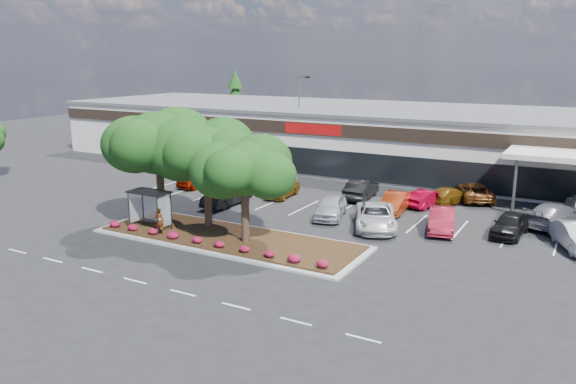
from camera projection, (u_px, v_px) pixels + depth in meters
The scene contains 28 objects.
ground at pixel (217, 265), 31.72m from camera, with size 160.00×160.00×0.00m, color black.
retail_store at pixel (406, 138), 59.78m from camera, with size 80.40×25.20×6.25m.
landscape_island at pixel (229, 238), 36.04m from camera, with size 18.00×6.00×0.26m.
lane_markings at pixel (301, 220), 40.65m from camera, with size 33.12×20.06×0.01m.
shrub_row at pixel (209, 242), 34.16m from camera, with size 17.00×0.80×0.50m, color maroon, non-canonical shape.
bus_shelter at pixel (151, 199), 37.24m from camera, with size 2.75×1.55×2.59m.
island_tree_west at pixel (159, 166), 38.36m from camera, with size 7.20×7.20×7.89m, color #0D350D, non-canonical shape.
island_tree_mid at pixel (207, 173), 37.36m from camera, with size 6.60×6.60×7.32m, color #0D350D, non-canonical shape.
island_tree_east at pixel (245, 191), 34.29m from camera, with size 5.80×5.80×6.50m, color #0D350D, non-canonical shape.
conifer_north_west at pixel (236, 102), 83.86m from camera, with size 4.40×4.40×10.00m, color #0D350D.
person_waiting at pixel (159, 221), 36.37m from camera, with size 0.63×0.41×1.72m, color #594C47.
light_pole at pixel (300, 127), 59.09m from camera, with size 1.39×0.84×9.75m.
car_0 at pixel (201, 177), 51.07m from camera, with size 1.99×4.95×1.69m, color #801101.
car_1 at pixel (227, 195), 44.50m from camera, with size 1.72×4.93×1.62m, color black.
car_2 at pixel (282, 188), 47.27m from camera, with size 1.76×4.37×1.49m, color #613D0C.
car_3 at pixel (331, 207), 41.02m from camera, with size 1.90×4.72×1.61m, color #A7AAB4.
car_4 at pixel (395, 202), 42.49m from camera, with size 1.60×4.60×1.52m, color maroon.
car_5 at pixel (376, 217), 38.44m from camera, with size 2.71×5.89×1.64m, color silver.
car_6 at pixel (442, 220), 37.82m from camera, with size 1.65×4.72×1.56m, color maroon.
car_7 at pixel (510, 224), 36.86m from camera, with size 1.82×4.54×1.55m, color black.
car_9 at pixel (258, 177), 51.38m from camera, with size 2.22×5.47×1.59m, color brown.
car_10 at pixel (241, 178), 51.69m from camera, with size 1.95×4.79×1.39m, color #174727.
car_11 at pixel (284, 179), 50.73m from camera, with size 2.19×5.38×1.56m, color silver.
car_12 at pixel (361, 189), 46.62m from camera, with size 1.73×4.97×1.64m, color black.
car_13 at pixel (428, 198), 44.08m from camera, with size 1.46×4.18×1.38m, color maroon.
car_14 at pixel (449, 195), 45.10m from camera, with size 1.86×4.56×1.32m, color #633B0B.
car_15 at pixel (475, 192), 46.08m from camera, with size 2.42×5.24×1.46m, color brown.
car_16 at pixel (555, 215), 38.84m from camera, with size 2.34×5.76×1.67m, color #5E5D65.
Camera 1 is at (18.04, -24.18, 11.37)m, focal length 35.00 mm.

